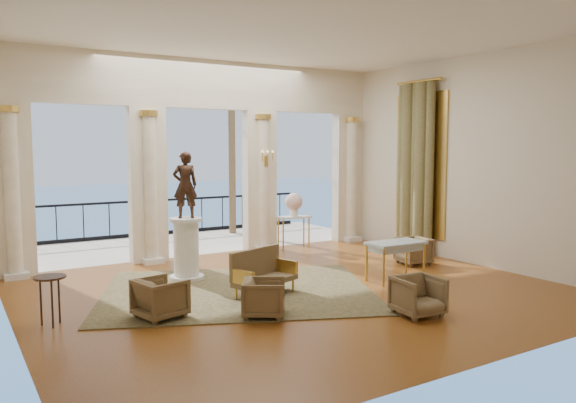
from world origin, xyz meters
TOP-DOWN VIEW (x-y plane):
  - floor at (0.00, 0.00)m, footprint 9.00×9.00m
  - room_walls at (0.00, -1.12)m, footprint 9.00×9.00m
  - arcade at (-0.00, 3.82)m, footprint 9.00×0.56m
  - terrace at (0.00, 5.80)m, footprint 10.00×3.60m
  - balustrade at (0.00, 7.40)m, footprint 9.00×0.06m
  - palm_tree at (2.00, 6.60)m, footprint 2.00×2.00m
  - sea at (0.00, 60.00)m, footprint 160.00×160.00m
  - curtain at (4.28, 1.50)m, footprint 0.33×1.40m
  - window_frame at (4.47, 1.50)m, footprint 0.04×1.60m
  - wall_sconce at (1.40, 3.51)m, footprint 0.30×0.11m
  - rug at (-0.89, 0.51)m, footprint 5.70×5.16m
  - armchair_a at (-1.21, -1.00)m, footprint 0.82×0.83m
  - armchair_b at (0.80, -2.18)m, footprint 0.70×0.66m
  - armchair_c at (3.38, 0.56)m, footprint 0.68×0.71m
  - armchair_d at (-2.56, -0.26)m, footprint 0.75×0.78m
  - settee at (-0.65, 0.08)m, footprint 1.30×0.88m
  - game_table at (2.03, -0.34)m, footprint 1.11×0.62m
  - pedestal at (-1.33, 1.80)m, footprint 0.65×0.65m
  - statue at (-1.33, 1.80)m, footprint 0.51×0.39m
  - console_table at (2.20, 3.55)m, footprint 0.89×0.43m
  - urn at (2.20, 3.55)m, footprint 0.44×0.44m
  - side_table at (-4.00, 0.23)m, footprint 0.44×0.44m

SIDE VIEW (x-z plane):
  - sea at x=0.00m, z-range -6.00..-6.00m
  - terrace at x=0.00m, z-range -0.10..0.00m
  - floor at x=0.00m, z-range 0.00..0.00m
  - rug at x=-0.89m, z-range 0.00..0.02m
  - armchair_a at x=-1.21m, z-range 0.00..0.63m
  - armchair_c at x=3.38m, z-range 0.00..0.64m
  - armchair_b at x=0.80m, z-range 0.00..0.66m
  - armchair_d at x=-2.56m, z-range 0.00..0.67m
  - settee at x=-0.65m, z-range 0.00..0.79m
  - balustrade at x=0.00m, z-range -0.11..0.92m
  - pedestal at x=-1.33m, z-range -0.02..1.17m
  - side_table at x=-4.00m, z-range 0.26..0.98m
  - console_table at x=2.20m, z-range 0.27..1.08m
  - game_table at x=2.03m, z-range 0.30..1.05m
  - urn at x=2.20m, z-range 0.85..1.43m
  - statue at x=-1.33m, z-range 1.20..2.45m
  - curtain at x=4.28m, z-range -0.03..4.06m
  - window_frame at x=4.47m, z-range 0.40..3.80m
  - wall_sconce at x=1.40m, z-range 2.06..2.40m
  - arcade at x=0.00m, z-range 0.33..4.83m
  - room_walls at x=0.00m, z-range -1.62..7.38m
  - palm_tree at x=2.00m, z-range 1.84..6.34m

